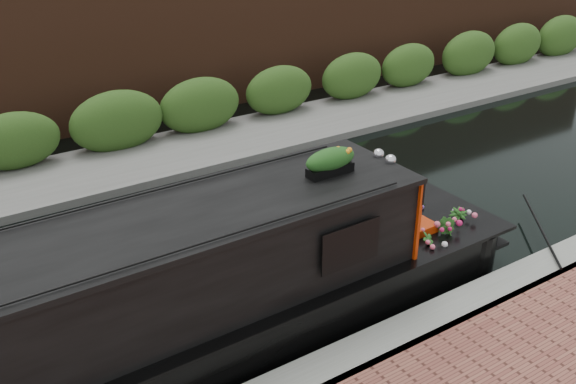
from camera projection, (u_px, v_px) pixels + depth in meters
ground at (228, 253)px, 10.47m from camera, size 80.00×80.00×0.00m
near_bank_coping at (354, 369)px, 7.99m from camera, size 40.00×0.60×0.50m
far_bank_path at (133, 167)px, 13.63m from camera, size 40.00×2.40×0.34m
far_hedge at (118, 154)px, 14.30m from camera, size 40.00×1.10×2.80m
far_brick_wall at (89, 127)px, 15.88m from camera, size 40.00×1.00×8.00m
narrowboat at (139, 320)px, 7.66m from camera, size 10.89×2.02×2.54m
rope_fender at (471, 233)px, 10.81m from camera, size 0.27×0.38×0.27m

